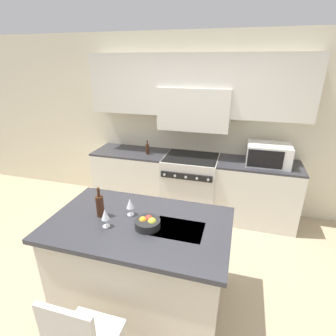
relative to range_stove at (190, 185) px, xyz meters
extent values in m
plane|color=tan|center=(0.00, -1.76, -0.48)|extent=(10.00, 10.00, 0.00)
cube|color=beige|center=(0.00, 0.36, 0.87)|extent=(10.00, 0.06, 2.70)
cube|color=silver|center=(0.00, 0.16, 1.50)|extent=(3.16, 0.34, 0.85)
cube|color=silver|center=(0.00, 0.13, 1.17)|extent=(1.03, 0.40, 0.60)
cube|color=silver|center=(-0.99, 0.02, -0.02)|extent=(1.17, 0.62, 0.91)
cube|color=#333338|center=(-0.99, 0.02, 0.45)|extent=(1.17, 0.62, 0.03)
cube|color=silver|center=(0.99, 0.02, -0.02)|extent=(1.17, 0.62, 0.91)
cube|color=#333338|center=(0.99, 0.02, 0.45)|extent=(1.17, 0.62, 0.03)
cube|color=beige|center=(0.00, 0.00, -0.01)|extent=(0.81, 0.66, 0.94)
cube|color=black|center=(0.00, 0.00, 0.47)|extent=(0.78, 0.61, 0.01)
cube|color=black|center=(0.00, -0.34, 0.29)|extent=(0.75, 0.02, 0.09)
cylinder|color=silver|center=(-0.32, -0.35, 0.29)|extent=(0.04, 0.02, 0.04)
cylinder|color=silver|center=(-0.16, -0.35, 0.29)|extent=(0.04, 0.02, 0.04)
cylinder|color=silver|center=(0.00, -0.35, 0.29)|extent=(0.04, 0.02, 0.04)
cylinder|color=silver|center=(0.16, -0.35, 0.29)|extent=(0.04, 0.02, 0.04)
cylinder|color=silver|center=(0.32, -0.35, 0.29)|extent=(0.04, 0.02, 0.04)
cube|color=silver|center=(1.08, 0.02, 0.61)|extent=(0.58, 0.42, 0.30)
cube|color=black|center=(1.03, -0.19, 0.61)|extent=(0.45, 0.01, 0.24)
cube|color=beige|center=(-0.14, -1.79, -0.04)|extent=(1.58, 0.93, 0.88)
cube|color=#333338|center=(-0.14, -1.79, 0.42)|extent=(1.68, 1.01, 0.04)
cube|color=#2D2D30|center=(0.24, -1.79, 0.44)|extent=(0.44, 0.32, 0.01)
cylinder|color=#B2B2B7|center=(0.24, -1.60, 0.45)|extent=(0.02, 0.02, 0.00)
cylinder|color=beige|center=(-0.40, -2.44, -0.26)|extent=(0.04, 0.04, 0.43)
cylinder|color=#422314|center=(-0.52, -1.78, 0.55)|extent=(0.07, 0.07, 0.21)
cylinder|color=#422314|center=(-0.52, -1.78, 0.70)|extent=(0.03, 0.03, 0.09)
cylinder|color=white|center=(-0.39, -1.93, 0.45)|extent=(0.07, 0.07, 0.01)
cylinder|color=white|center=(-0.39, -1.93, 0.49)|extent=(0.01, 0.01, 0.07)
cone|color=white|center=(-0.39, -1.93, 0.57)|extent=(0.07, 0.07, 0.10)
cylinder|color=white|center=(-0.26, -1.69, 0.45)|extent=(0.07, 0.07, 0.01)
cylinder|color=white|center=(-0.26, -1.69, 0.49)|extent=(0.01, 0.01, 0.07)
cone|color=white|center=(-0.26, -1.69, 0.57)|extent=(0.07, 0.07, 0.10)
cylinder|color=black|center=(-0.03, -1.84, 0.48)|extent=(0.23, 0.23, 0.07)
sphere|color=gold|center=(-0.07, -1.84, 0.51)|extent=(0.07, 0.07, 0.07)
sphere|color=gold|center=(0.02, -1.84, 0.51)|extent=(0.08, 0.08, 0.08)
sphere|color=red|center=(-0.03, -1.81, 0.51)|extent=(0.08, 0.08, 0.08)
cylinder|color=#422314|center=(-0.69, -0.03, 0.54)|extent=(0.06, 0.06, 0.15)
cylinder|color=#422314|center=(-0.69, -0.03, 0.65)|extent=(0.02, 0.02, 0.07)
camera|label=1|loc=(0.68, -3.67, 1.83)|focal=28.00mm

